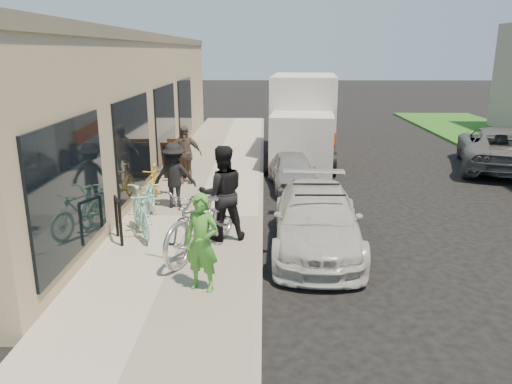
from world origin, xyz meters
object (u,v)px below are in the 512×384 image
object	(u,v)px
sedan_white	(317,219)
far_car_gray	(498,148)
cruiser_bike_c	(154,184)
bystander_b	(184,154)
sedan_silver	(293,171)
tandem_bike	(203,218)
man_standing	(222,193)
sandwich_board	(175,159)
bystander_a	(174,175)
woman_rider	(202,243)
cruiser_bike_a	(140,212)
cruiser_bike_b	(148,199)
bike_rack	(118,216)
moving_truck	(303,122)

from	to	relation	value
sedan_white	far_car_gray	bearing A→B (deg)	49.86
cruiser_bike_c	bystander_b	xyz separation A→B (m)	(0.48, 1.82, 0.37)
sedan_white	sedan_silver	xyz separation A→B (m)	(-0.23, 4.44, -0.09)
tandem_bike	man_standing	world-z (taller)	man_standing
sandwich_board	sedan_white	xyz separation A→B (m)	(3.61, -4.97, -0.12)
bystander_a	tandem_bike	bearing A→B (deg)	108.64
woman_rider	far_car_gray	bearing A→B (deg)	66.00
tandem_bike	cruiser_bike_a	bearing A→B (deg)	169.39
tandem_bike	cruiser_bike_a	world-z (taller)	tandem_bike
sedan_silver	cruiser_bike_b	xyz separation A→B (m)	(-3.32, -3.28, 0.12)
sedan_silver	cruiser_bike_a	xyz separation A→B (m)	(-3.28, -4.16, 0.13)
bike_rack	woman_rider	bearing A→B (deg)	-47.00
tandem_bike	woman_rider	bearing A→B (deg)	-61.03
man_standing	cruiser_bike_c	size ratio (longest dim) A/B	1.25
far_car_gray	man_standing	world-z (taller)	man_standing
tandem_bike	man_standing	xyz separation A→B (m)	(0.29, 0.71, 0.28)
cruiser_bike_b	bystander_a	xyz separation A→B (m)	(0.41, 1.00, 0.29)
sedan_silver	tandem_bike	bearing A→B (deg)	-114.80
sandwich_board	cruiser_bike_c	world-z (taller)	sandwich_board
sedan_silver	far_car_gray	xyz separation A→B (m)	(6.80, 2.50, 0.19)
bike_rack	moving_truck	distance (m)	9.81
bike_rack	far_car_gray	distance (m)	12.57
woman_rider	sedan_silver	bearing A→B (deg)	94.44
moving_truck	cruiser_bike_b	size ratio (longest dim) A/B	3.36
man_standing	cruiser_bike_b	xyz separation A→B (m)	(-1.71, 1.07, -0.46)
sedan_silver	bystander_b	xyz separation A→B (m)	(-3.02, -0.04, 0.47)
tandem_bike	cruiser_bike_c	bearing A→B (deg)	139.22
cruiser_bike_a	bystander_a	distance (m)	1.94
cruiser_bike_a	bike_rack	bearing A→B (deg)	-157.05
man_standing	bystander_b	size ratio (longest dim) A/B	1.14
woman_rider	man_standing	bearing A→B (deg)	105.92
sandwich_board	man_standing	world-z (taller)	man_standing
sedan_white	cruiser_bike_a	world-z (taller)	sedan_white
bike_rack	sedan_silver	size ratio (longest dim) A/B	0.29
sedan_silver	moving_truck	distance (m)	4.42
far_car_gray	cruiser_bike_c	world-z (taller)	far_car_gray
sandwich_board	cruiser_bike_a	world-z (taller)	sandwich_board
bike_rack	sedan_silver	world-z (taller)	bike_rack
man_standing	sedan_white	bearing A→B (deg)	163.31
far_car_gray	bystander_b	distance (m)	10.15
cruiser_bike_a	woman_rider	bearing A→B (deg)	-81.38
cruiser_bike_a	cruiser_bike_b	world-z (taller)	cruiser_bike_a
bike_rack	sedan_white	distance (m)	3.85
sedan_white	cruiser_bike_a	distance (m)	3.52
sandwich_board	tandem_bike	world-z (taller)	tandem_bike
sandwich_board	tandem_bike	xyz separation A→B (m)	(1.48, -5.59, 0.10)
sedan_silver	man_standing	world-z (taller)	man_standing
sedan_silver	bystander_a	xyz separation A→B (m)	(-2.91, -2.28, 0.42)
sedan_white	bystander_a	xyz separation A→B (m)	(-3.13, 2.16, 0.33)
far_car_gray	moving_truck	bearing A→B (deg)	1.92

